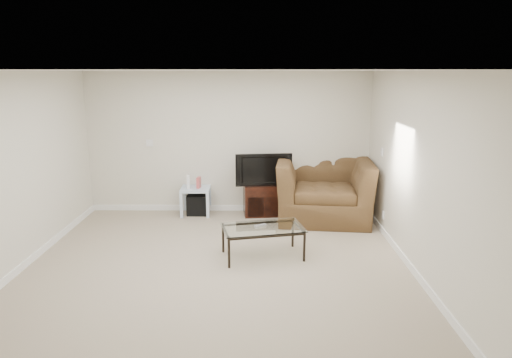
{
  "coord_description": "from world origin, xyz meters",
  "views": [
    {
      "loc": [
        0.55,
        -5.51,
        2.49
      ],
      "look_at": [
        0.5,
        1.2,
        0.9
      ],
      "focal_mm": 32.0,
      "sensor_mm": 36.0,
      "label": 1
    }
  ],
  "objects_px": {
    "subwoofer": "(198,204)",
    "recliner": "(324,179)",
    "side_table": "(196,201)",
    "coffee_table": "(263,242)",
    "tv_stand": "(263,199)",
    "television": "(263,169)"
  },
  "relations": [
    {
      "from": "side_table",
      "to": "coffee_table",
      "type": "relative_size",
      "value": 0.46
    },
    {
      "from": "tv_stand",
      "to": "coffee_table",
      "type": "xyz_separation_m",
      "value": [
        -0.01,
        -1.92,
        -0.06
      ]
    },
    {
      "from": "coffee_table",
      "to": "side_table",
      "type": "bearing_deg",
      "value": 121.44
    },
    {
      "from": "subwoofer",
      "to": "coffee_table",
      "type": "relative_size",
      "value": 0.33
    },
    {
      "from": "television",
      "to": "coffee_table",
      "type": "xyz_separation_m",
      "value": [
        -0.02,
        -1.9,
        -0.62
      ]
    },
    {
      "from": "side_table",
      "to": "recliner",
      "type": "bearing_deg",
      "value": -5.88
    },
    {
      "from": "television",
      "to": "coffee_table",
      "type": "distance_m",
      "value": 2.0
    },
    {
      "from": "recliner",
      "to": "side_table",
      "type": "bearing_deg",
      "value": 179.54
    },
    {
      "from": "subwoofer",
      "to": "recliner",
      "type": "distance_m",
      "value": 2.28
    },
    {
      "from": "television",
      "to": "tv_stand",
      "type": "bearing_deg",
      "value": 89.51
    },
    {
      "from": "tv_stand",
      "to": "television",
      "type": "relative_size",
      "value": 0.73
    },
    {
      "from": "television",
      "to": "subwoofer",
      "type": "relative_size",
      "value": 2.51
    },
    {
      "from": "television",
      "to": "side_table",
      "type": "relative_size",
      "value": 1.8
    },
    {
      "from": "television",
      "to": "side_table",
      "type": "xyz_separation_m",
      "value": [
        -1.19,
        0.03,
        -0.59
      ]
    },
    {
      "from": "tv_stand",
      "to": "side_table",
      "type": "bearing_deg",
      "value": 173.65
    },
    {
      "from": "television",
      "to": "side_table",
      "type": "height_order",
      "value": "television"
    },
    {
      "from": "subwoofer",
      "to": "television",
      "type": "bearing_deg",
      "value": -2.39
    },
    {
      "from": "tv_stand",
      "to": "coffee_table",
      "type": "distance_m",
      "value": 1.92
    },
    {
      "from": "side_table",
      "to": "coffee_table",
      "type": "height_order",
      "value": "side_table"
    },
    {
      "from": "tv_stand",
      "to": "recliner",
      "type": "relative_size",
      "value": 0.42
    },
    {
      "from": "television",
      "to": "coffee_table",
      "type": "height_order",
      "value": "television"
    },
    {
      "from": "recliner",
      "to": "coffee_table",
      "type": "xyz_separation_m",
      "value": [
        -1.06,
        -1.69,
        -0.48
      ]
    }
  ]
}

